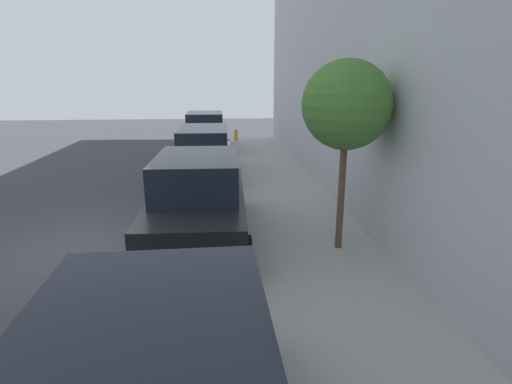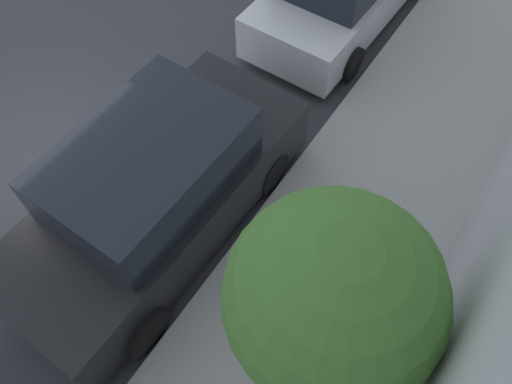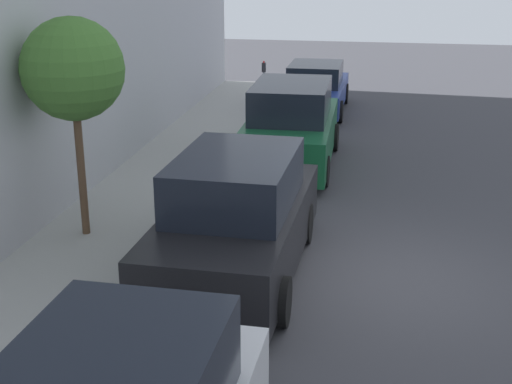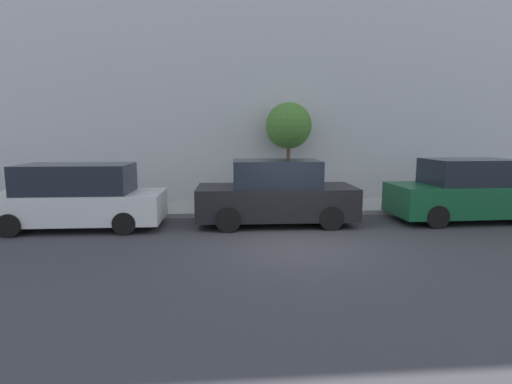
% 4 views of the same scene
% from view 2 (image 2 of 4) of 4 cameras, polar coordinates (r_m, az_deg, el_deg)
% --- Properties ---
extents(ground_plane, '(60.00, 60.00, 0.00)m').
position_cam_2_polar(ground_plane, '(8.97, -22.97, 3.01)').
color(ground_plane, '#38383D').
extents(sidewalk, '(2.68, 32.00, 0.15)m').
position_cam_2_polar(sidewalk, '(6.98, 4.63, -14.39)').
color(sidewalk, '#9E9E99').
rests_on(sidewalk, ground_plane).
extents(parked_suv_third, '(2.09, 4.85, 1.98)m').
position_cam_2_polar(parked_suv_third, '(6.98, -11.32, 0.03)').
color(parked_suv_third, black).
rests_on(parked_suv_third, ground_plane).
extents(street_tree, '(1.72, 1.72, 3.78)m').
position_cam_2_polar(street_tree, '(3.93, 8.76, -11.93)').
color(street_tree, brown).
rests_on(street_tree, sidewalk).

